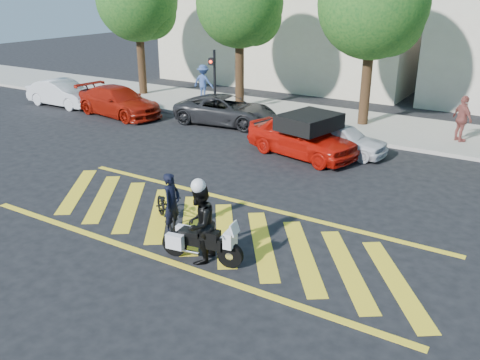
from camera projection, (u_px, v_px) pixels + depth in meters
The scene contains 19 objects.
ground at pixel (209, 228), 13.33m from camera, with size 90.00×90.00×0.00m, color black.
sidewalk at pixel (362, 125), 22.82m from camera, with size 60.00×5.00×0.15m, color #9E998E.
crosswalk at pixel (208, 228), 13.34m from camera, with size 12.33×4.00×0.01m.
building_left at pixel (294, 1), 32.12m from camera, with size 16.00×8.00×10.00m, color beige.
tree_far_left at pixel (140, 3), 27.40m from camera, with size 4.40×4.40×7.41m.
tree_left at pixel (243, 7), 24.23m from camera, with size 4.20×4.20×7.26m.
tree_center at pixel (376, 7), 21.00m from camera, with size 4.60×4.60×7.56m.
signal_pole at pixel (214, 78), 23.55m from camera, with size 0.28×0.43×3.20m.
officer_bike at pixel (172, 203), 12.86m from camera, with size 0.58×0.38×1.60m, color black.
bicycle at pixel (166, 208), 13.48m from camera, with size 0.58×1.67×0.88m, color black.
police_motorcycle at pixel (200, 242), 11.60m from camera, with size 2.02×0.76×0.89m.
officer_moto at pixel (200, 224), 11.45m from camera, with size 0.91×0.71×1.87m, color black.
red_convertible at pixel (302, 137), 18.71m from camera, with size 1.75×4.34×1.48m, color #BB1208.
parked_far_left at pixel (63, 93), 26.54m from camera, with size 1.44×4.12×1.36m, color silver.
parked_left at pixel (119, 101), 24.57m from camera, with size 1.95×4.80×1.39m, color maroon.
parked_mid_left at pixel (226, 110), 23.09m from camera, with size 2.16×4.68×1.30m, color black.
parked_mid_right at pixel (342, 139), 19.00m from camera, with size 1.37×3.41×1.16m, color silver.
pedestrian_left at pixel (203, 82), 27.55m from camera, with size 1.17×0.67×1.82m, color #304884.
pedestrian_right at pixel (462, 119), 19.91m from camera, with size 1.07×0.45×1.83m, color #964C44.
Camera 1 is at (6.99, -9.76, 5.98)m, focal length 38.00 mm.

